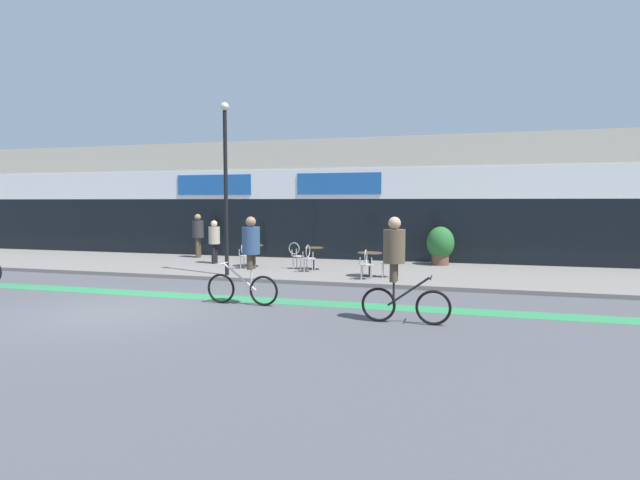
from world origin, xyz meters
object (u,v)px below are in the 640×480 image
bistro_table_0 (252,251)px  pedestrian_near_end (214,238)px  cafe_chair_1_near (309,256)px  cyclist_2 (397,262)px  planter_pot (440,245)px  cafe_chair_2_side (390,260)px  bistro_table_1 (314,254)px  cyclist_0 (248,256)px  pedestrian_far_end (198,232)px  bistro_table_2 (370,259)px  cafe_chair_0_near (245,254)px  lamp_post (226,177)px  cafe_chair_1_side (297,254)px  cafe_chair_2_near (366,262)px

bistro_table_0 → pedestrian_near_end: 1.78m
cafe_chair_1_near → cyclist_2: 6.64m
bistro_table_0 → planter_pot: size_ratio=0.56×
cafe_chair_1_near → bistro_table_0: bearing=71.9°
bistro_table_0 → cafe_chair_2_side: cafe_chair_2_side is taller
bistro_table_1 → cyclist_0: bearing=-90.4°
bistro_table_1 → pedestrian_far_end: 6.04m
bistro_table_2 → planter_pot: planter_pot is taller
planter_pot → pedestrian_near_end: (-8.11, -1.79, 0.22)m
bistro_table_1 → cyclist_0: 5.44m
cafe_chair_0_near → cafe_chair_1_near: 2.35m
bistro_table_1 → cafe_chair_1_near: size_ratio=0.84×
bistro_table_1 → pedestrian_far_end: pedestrian_far_end is taller
cafe_chair_1_near → pedestrian_near_end: pedestrian_near_end is taller
lamp_post → cyclist_0: (2.25, -3.48, -2.02)m
bistro_table_1 → lamp_post: bearing=-139.8°
pedestrian_far_end → cafe_chair_2_side: bearing=-29.2°
cafe_chair_2_side → pedestrian_near_end: pedestrian_near_end is taller
bistro_table_0 → cyclist_2: size_ratio=0.37×
cafe_chair_0_near → cafe_chair_1_side: 1.77m
bistro_table_2 → lamp_post: (-4.38, -0.86, 2.53)m
bistro_table_1 → pedestrian_near_end: pedestrian_near_end is taller
cafe_chair_0_near → cyclist_2: cyclist_2 is taller
bistro_table_0 → cafe_chair_2_near: 4.82m
bistro_table_1 → cafe_chair_2_near: size_ratio=0.84×
cyclist_2 → pedestrian_near_end: (-7.54, 6.84, -0.15)m
bistro_table_0 → cafe_chair_0_near: bearing=-90.1°
cafe_chair_1_near → pedestrian_far_end: pedestrian_far_end is taller
lamp_post → pedestrian_far_end: bearing=128.5°
cafe_chair_2_near → pedestrian_far_end: pedestrian_far_end is taller
cafe_chair_2_near → pedestrian_near_end: 6.55m
cafe_chair_1_near → pedestrian_far_end: bearing=64.2°
cafe_chair_2_side → cafe_chair_1_near: bearing=-13.0°
bistro_table_2 → pedestrian_far_end: size_ratio=0.42×
cafe_chair_2_near → planter_pot: size_ratio=0.65×
cafe_chair_2_near → cyclist_2: (1.42, -4.53, 0.58)m
bistro_table_0 → lamp_post: size_ratio=0.15×
cyclist_2 → bistro_table_0: bearing=132.4°
cafe_chair_0_near → pedestrian_near_end: size_ratio=0.56×
cafe_chair_2_near → pedestrian_far_end: 8.64m
cafe_chair_1_side → lamp_post: size_ratio=0.17×
cafe_chair_2_near → cafe_chair_2_side: same height
pedestrian_far_end → cyclist_0: bearing=-61.6°
bistro_table_0 → bistro_table_1: bistro_table_0 is taller
bistro_table_0 → planter_pot: (6.42, 2.21, 0.19)m
cafe_chair_1_near → lamp_post: lamp_post is taller
bistro_table_2 → pedestrian_near_end: (-6.11, 1.68, 0.42)m
planter_pot → cyclist_0: (-4.12, -7.81, 0.31)m
pedestrian_far_end → planter_pot: bearing=-6.5°
cyclist_0 → cafe_chair_1_near: bearing=-89.4°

